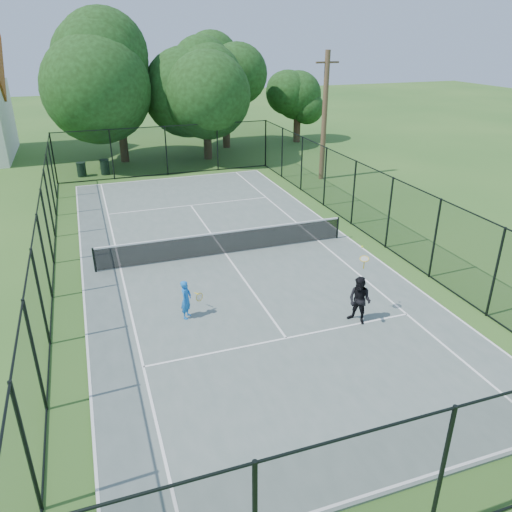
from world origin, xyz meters
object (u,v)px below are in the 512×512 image
object	(u,v)px
trash_bin_right	(105,167)
utility_pole	(324,116)
player_blue	(186,299)
tennis_net	(225,242)
trash_bin_left	(81,169)
player_black	(360,300)

from	to	relation	value
trash_bin_right	utility_pole	bearing A→B (deg)	-23.41
trash_bin_right	player_blue	world-z (taller)	player_blue
utility_pole	player_blue	xyz separation A→B (m)	(-11.10, -13.28, -3.01)
tennis_net	trash_bin_left	distance (m)	15.20
player_blue	player_black	size ratio (longest dim) A/B	0.55
trash_bin_left	trash_bin_right	bearing A→B (deg)	0.51
tennis_net	player_black	world-z (taller)	player_black
trash_bin_left	trash_bin_right	size ratio (longest dim) A/B	0.93
utility_pole	player_black	bearing A→B (deg)	-112.15
tennis_net	trash_bin_left	size ratio (longest dim) A/B	11.61
tennis_net	player_blue	xyz separation A→B (m)	(-2.46, -4.28, 0.11)
tennis_net	player_black	distance (m)	6.74
tennis_net	trash_bin_right	distance (m)	14.80
trash_bin_left	player_black	size ratio (longest dim) A/B	0.38
utility_pole	player_black	distance (m)	16.76
tennis_net	player_black	xyz separation A→B (m)	(2.41, -6.29, 0.24)
trash_bin_right	utility_pole	xyz separation A→B (m)	(12.33, -5.34, 3.22)
trash_bin_right	utility_pole	world-z (taller)	utility_pole
tennis_net	trash_bin_left	bearing A→B (deg)	109.53
utility_pole	player_black	xyz separation A→B (m)	(-6.23, -15.29, -2.88)
utility_pole	trash_bin_right	bearing A→B (deg)	156.59
tennis_net	trash_bin_right	world-z (taller)	tennis_net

